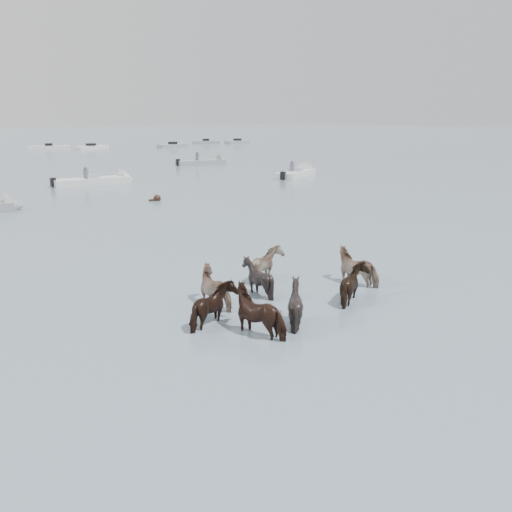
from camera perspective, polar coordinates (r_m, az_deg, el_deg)
ground at (r=14.17m, az=4.76°, el=-5.64°), size 400.00×400.00×0.00m
pony_herd at (r=14.45m, az=2.63°, el=-3.55°), size 6.99×4.49×1.33m
swimming_pony at (r=32.40m, az=-10.39°, el=5.91°), size 0.72×0.44×0.44m
motorboat_c at (r=41.12m, az=-15.75°, el=7.60°), size 6.05×2.26×1.92m
motorboat_d at (r=44.86m, az=4.55°, el=8.65°), size 5.59×3.60×1.92m
motorboat_e at (r=55.19m, az=-5.05°, el=9.76°), size 5.47×2.75×1.92m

